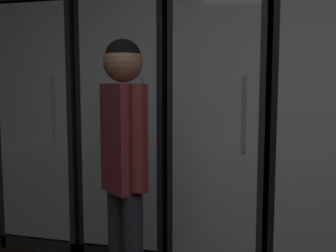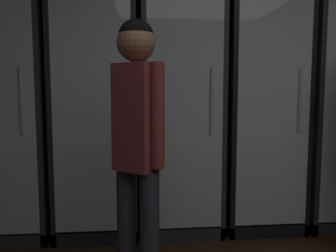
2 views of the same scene
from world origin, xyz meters
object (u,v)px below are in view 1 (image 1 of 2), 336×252
(cooler_center, at_px, (222,126))
(cooler_left, at_px, (136,124))
(cooler_far_left, at_px, (59,122))
(shopper_near, at_px, (124,155))
(cooler_right, at_px, (319,129))

(cooler_center, bearing_deg, cooler_left, 179.98)
(cooler_far_left, bearing_deg, shopper_near, -47.03)
(cooler_left, distance_m, cooler_right, 1.40)
(cooler_far_left, height_order, cooler_left, same)
(cooler_left, height_order, shopper_near, cooler_left)
(cooler_far_left, height_order, shopper_near, cooler_far_left)
(cooler_center, height_order, shopper_near, cooler_center)
(cooler_far_left, distance_m, cooler_right, 2.10)
(cooler_far_left, distance_m, shopper_near, 1.52)
(cooler_far_left, relative_size, cooler_center, 1.00)
(cooler_right, bearing_deg, cooler_left, -180.00)
(cooler_center, bearing_deg, cooler_far_left, 179.96)
(cooler_far_left, bearing_deg, cooler_center, -0.04)
(cooler_center, bearing_deg, cooler_right, 0.03)
(cooler_left, xyz_separation_m, cooler_center, (0.70, -0.00, 0.00))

